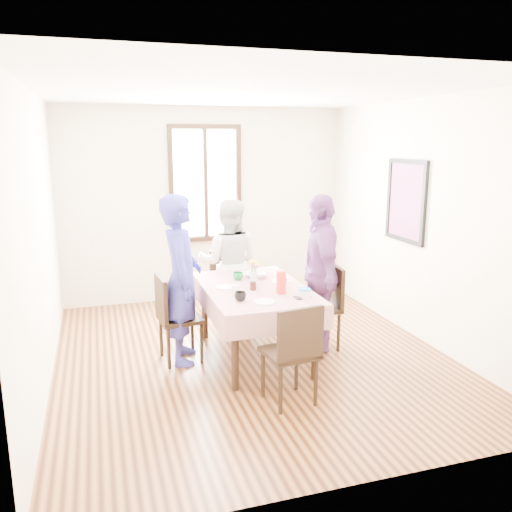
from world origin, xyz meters
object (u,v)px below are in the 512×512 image
at_px(chair_near, 289,352).
at_px(person_left, 181,279).
at_px(person_far, 230,263).
at_px(chair_right, 319,307).
at_px(chair_left, 180,318).
at_px(dining_table, 255,322).
at_px(person_right, 319,273).
at_px(chair_far, 230,289).

relative_size(chair_near, person_left, 0.53).
xyz_separation_m(person_left, person_far, (0.74, 0.86, -0.08)).
height_order(chair_right, person_left, person_left).
relative_size(chair_left, chair_right, 1.00).
bearing_deg(person_far, dining_table, 111.44).
bearing_deg(person_far, person_right, 149.08).
bearing_deg(chair_far, chair_near, 90.38).
relative_size(chair_near, person_right, 0.54).
height_order(dining_table, person_left, person_left).
distance_m(chair_near, person_right, 1.35).
distance_m(chair_right, chair_near, 1.31).
xyz_separation_m(chair_far, person_left, (-0.74, -0.88, 0.41)).
bearing_deg(chair_right, chair_far, 44.77).
bearing_deg(dining_table, person_left, 169.30).
distance_m(dining_table, chair_right, 0.76).
xyz_separation_m(chair_right, person_left, (-1.49, 0.09, 0.41)).
height_order(chair_near, person_right, person_right).
bearing_deg(chair_right, dining_table, 100.42).
distance_m(chair_left, chair_right, 1.52).
xyz_separation_m(chair_right, person_far, (-0.76, 0.96, 0.33)).
relative_size(person_far, person_right, 0.92).
distance_m(dining_table, chair_left, 0.77).
bearing_deg(chair_near, dining_table, 82.48).
distance_m(person_left, person_far, 1.14).
relative_size(chair_far, person_far, 0.58).
bearing_deg(person_far, chair_far, -68.56).
bearing_deg(dining_table, chair_right, 3.51).
relative_size(chair_left, chair_near, 1.00).
bearing_deg(chair_right, person_right, 96.92).
height_order(chair_near, person_far, person_far).
height_order(chair_right, person_right, person_right).
bearing_deg(person_right, chair_far, -129.52).
height_order(person_left, person_far, person_left).
relative_size(chair_far, person_right, 0.54).
distance_m(dining_table, person_far, 1.08).
relative_size(dining_table, person_far, 0.95).
distance_m(chair_near, person_far, 2.05).
bearing_deg(chair_far, person_far, 90.38).
distance_m(person_far, person_right, 1.21).
xyz_separation_m(dining_table, chair_near, (0.00, -1.02, 0.08)).
height_order(dining_table, person_far, person_far).
bearing_deg(chair_far, dining_table, 90.38).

